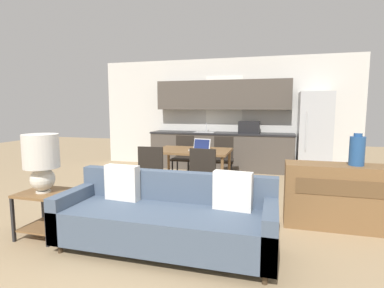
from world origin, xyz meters
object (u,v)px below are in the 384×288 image
dining_chair_near_left (153,171)px  dining_chair_far_left (184,155)px  table_lamp (41,158)px  dining_chair_near_right (205,174)px  couch (167,218)px  dining_chair_far_right (223,157)px  dining_table (193,153)px  vase (357,151)px  credenza (335,196)px  laptop (200,147)px  side_table (44,206)px  refrigerator (314,134)px

dining_chair_near_left → dining_chair_far_left: bearing=-94.2°
dining_chair_near_left → table_lamp: bearing=61.8°
dining_chair_near_left → dining_chair_near_right: (0.84, 0.00, 0.00)m
couch → dining_chair_far_right: 3.12m
dining_table → vase: 2.68m
credenza → vase: vase is taller
dining_chair_far_left → dining_chair_near_right: (0.85, -1.65, 0.00)m
laptop → side_table: bearing=-108.7°
laptop → dining_chair_far_right: bearing=81.6°
refrigerator → dining_chair_far_left: size_ratio=2.04×
side_table → table_lamp: bearing=-44.9°
dining_chair_far_left → dining_chair_near_right: same height
vase → table_lamp: bearing=-160.7°
side_table → credenza: (3.31, 1.20, 0.04)m
side_table → dining_table: bearing=64.4°
dining_chair_far_right → dining_chair_near_left: bearing=-122.9°
table_lamp → credenza: 3.54m
refrigerator → dining_chair_near_left: 3.86m
credenza → dining_chair_near_right: 1.79m
dining_table → vase: size_ratio=3.41×
dining_table → dining_chair_near_right: dining_chair_near_right is taller
couch → laptop: laptop is taller
credenza → dining_chair_near_right: size_ratio=1.33×
table_lamp → dining_chair_far_left: bearing=78.0°
side_table → table_lamp: (0.03, -0.03, 0.57)m
couch → dining_chair_near_left: size_ratio=2.52×
table_lamp → credenza: bearing=20.5°
dining_chair_far_right → dining_chair_near_left: 1.87m
side_table → table_lamp: size_ratio=0.80×
credenza → vase: 0.62m
refrigerator → dining_chair_near_left: size_ratio=2.04×
credenza → dining_chair_far_left: bearing=142.4°
dining_chair_far_right → laptop: laptop is taller
couch → vase: (2.04, 1.10, 0.65)m
dining_chair_far_left → couch: bearing=-77.0°
side_table → dining_chair_far_right: 3.57m
dining_table → refrigerator: bearing=40.1°
refrigerator → dining_table: size_ratio=1.37×
dining_chair_near_right → credenza: bearing=173.4°
vase → laptop: bearing=152.4°
table_lamp → laptop: (1.26, 2.40, -0.14)m
dining_table → laptop: (0.14, -0.01, 0.12)m
side_table → laptop: bearing=61.5°
table_lamp → credenza: (3.28, 1.23, -0.53)m
dining_chair_far_left → dining_chair_near_left: 1.66m
refrigerator → credenza: bearing=-91.7°
credenza → vase: (0.22, 0.00, 0.58)m
couch → dining_chair_far_right: bearing=88.7°
laptop → vase: bearing=-17.8°
dining_chair_far_right → laptop: (-0.28, -0.84, 0.29)m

